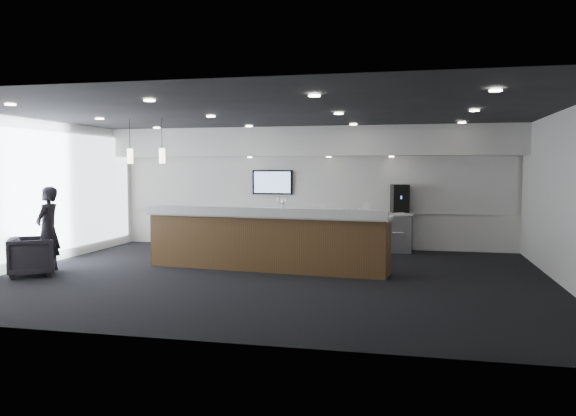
% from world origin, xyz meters
% --- Properties ---
extents(ground, '(10.00, 10.00, 0.00)m').
position_xyz_m(ground, '(0.00, 0.00, 0.00)').
color(ground, black).
rests_on(ground, ground).
extents(ceiling, '(10.00, 8.00, 0.02)m').
position_xyz_m(ceiling, '(0.00, 0.00, 3.00)').
color(ceiling, black).
rests_on(ceiling, back_wall).
extents(back_wall, '(10.00, 0.02, 3.00)m').
position_xyz_m(back_wall, '(0.00, 4.00, 1.50)').
color(back_wall, white).
rests_on(back_wall, ground).
extents(left_wall, '(0.02, 8.00, 3.00)m').
position_xyz_m(left_wall, '(-5.00, 0.00, 1.50)').
color(left_wall, white).
rests_on(left_wall, ground).
extents(right_wall, '(0.02, 8.00, 3.00)m').
position_xyz_m(right_wall, '(5.00, 0.00, 1.50)').
color(right_wall, white).
rests_on(right_wall, ground).
extents(soffit_bulkhead, '(10.00, 0.90, 0.70)m').
position_xyz_m(soffit_bulkhead, '(0.00, 3.55, 2.65)').
color(soffit_bulkhead, silver).
rests_on(soffit_bulkhead, back_wall).
extents(alcove_panel, '(9.80, 0.06, 1.40)m').
position_xyz_m(alcove_panel, '(0.00, 3.97, 1.60)').
color(alcove_panel, silver).
rests_on(alcove_panel, back_wall).
extents(window_blinds_wall, '(0.04, 7.36, 2.55)m').
position_xyz_m(window_blinds_wall, '(-4.96, 0.00, 1.50)').
color(window_blinds_wall, '#A3B0C3').
rests_on(window_blinds_wall, left_wall).
extents(back_credenza, '(5.06, 0.66, 0.95)m').
position_xyz_m(back_credenza, '(-0.00, 3.64, 0.48)').
color(back_credenza, gray).
rests_on(back_credenza, ground).
extents(wall_tv, '(1.05, 0.08, 0.62)m').
position_xyz_m(wall_tv, '(-1.00, 3.91, 1.65)').
color(wall_tv, black).
rests_on(wall_tv, back_wall).
extents(pendant_left, '(0.12, 0.12, 0.30)m').
position_xyz_m(pendant_left, '(-2.40, 0.80, 2.25)').
color(pendant_left, '#FFEEC6').
rests_on(pendant_left, ceiling).
extents(pendant_right, '(0.12, 0.12, 0.30)m').
position_xyz_m(pendant_right, '(-3.10, 0.80, 2.25)').
color(pendant_right, '#FFEEC6').
rests_on(pendant_right, ceiling).
extents(ceiling_can_lights, '(7.00, 5.00, 0.02)m').
position_xyz_m(ceiling_can_lights, '(0.00, 0.00, 2.97)').
color(ceiling_can_lights, white).
rests_on(ceiling_can_lights, ceiling).
extents(service_counter, '(4.96, 1.32, 1.49)m').
position_xyz_m(service_counter, '(-0.31, 0.63, 0.58)').
color(service_counter, '#55331C').
rests_on(service_counter, ground).
extents(coffee_machine, '(0.47, 0.55, 0.67)m').
position_xyz_m(coffee_machine, '(2.20, 3.69, 1.28)').
color(coffee_machine, black).
rests_on(coffee_machine, back_credenza).
extents(info_sign_left, '(0.14, 0.03, 0.19)m').
position_xyz_m(info_sign_left, '(0.35, 3.54, 1.05)').
color(info_sign_left, white).
rests_on(info_sign_left, back_credenza).
extents(info_sign_right, '(0.18, 0.03, 0.24)m').
position_xyz_m(info_sign_right, '(1.43, 3.52, 1.07)').
color(info_sign_right, white).
rests_on(info_sign_right, back_credenza).
extents(armchair, '(1.10, 1.10, 0.73)m').
position_xyz_m(armchair, '(-4.40, -0.93, 0.37)').
color(armchair, black).
rests_on(armchair, ground).
extents(lounge_guest, '(0.45, 0.64, 1.65)m').
position_xyz_m(lounge_guest, '(-4.39, -0.46, 0.82)').
color(lounge_guest, black).
rests_on(lounge_guest, ground).
extents(cup_0, '(0.10, 0.10, 0.09)m').
position_xyz_m(cup_0, '(1.36, 3.56, 1.00)').
color(cup_0, white).
rests_on(cup_0, back_credenza).
extents(cup_1, '(0.14, 0.14, 0.09)m').
position_xyz_m(cup_1, '(1.22, 3.56, 1.00)').
color(cup_1, white).
rests_on(cup_1, back_credenza).
extents(cup_2, '(0.12, 0.12, 0.09)m').
position_xyz_m(cup_2, '(1.08, 3.56, 1.00)').
color(cup_2, white).
rests_on(cup_2, back_credenza).
extents(cup_3, '(0.13, 0.13, 0.09)m').
position_xyz_m(cup_3, '(0.94, 3.56, 1.00)').
color(cup_3, white).
rests_on(cup_3, back_credenza).
extents(cup_4, '(0.14, 0.14, 0.09)m').
position_xyz_m(cup_4, '(0.80, 3.56, 1.00)').
color(cup_4, white).
rests_on(cup_4, back_credenza).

